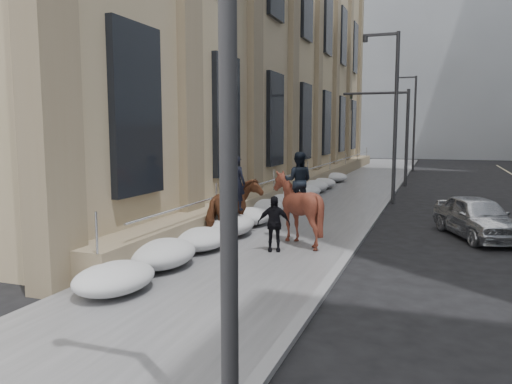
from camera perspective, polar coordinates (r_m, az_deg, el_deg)
ground at (r=12.00m, az=-4.59°, el=-9.76°), size 140.00×140.00×0.00m
sidewalk at (r=21.27m, az=6.66°, el=-2.22°), size 5.00×80.00×0.12m
curb at (r=20.84m, az=13.69°, el=-2.57°), size 0.24×80.00×0.12m
limestone_building at (r=32.48m, az=1.70°, el=16.67°), size 6.10×44.00×18.00m
bg_building_mid at (r=71.23m, az=19.79°, el=15.13°), size 30.00×12.00×28.00m
bg_building_far at (r=83.40m, az=12.70°, el=11.36°), size 24.00×12.00×20.00m
streetlight_near at (r=5.02m, az=-5.07°, el=19.85°), size 1.71×0.24×8.00m
streetlight_mid at (r=24.56m, az=15.33°, el=9.39°), size 1.71×0.24×8.00m
streetlight_far at (r=44.51m, az=17.47°, el=8.15°), size 1.71×0.24×8.00m
traffic_signal at (r=32.56m, az=15.29°, el=7.73°), size 4.10×0.22×6.00m
snow_bank at (r=19.79m, az=1.40°, el=-1.67°), size 1.70×18.10×0.76m
mounted_horse_left at (r=15.67m, az=-2.59°, el=-1.61°), size 1.44×2.31×2.57m
mounted_horse_right at (r=14.83m, az=4.72°, el=-1.46°), size 1.98×2.16×2.72m
pedestrian at (r=13.88m, az=2.04°, el=-3.63°), size 0.98×0.63×1.55m
car_silver at (r=17.66m, az=23.94°, el=-2.62°), size 3.00×4.36×1.38m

